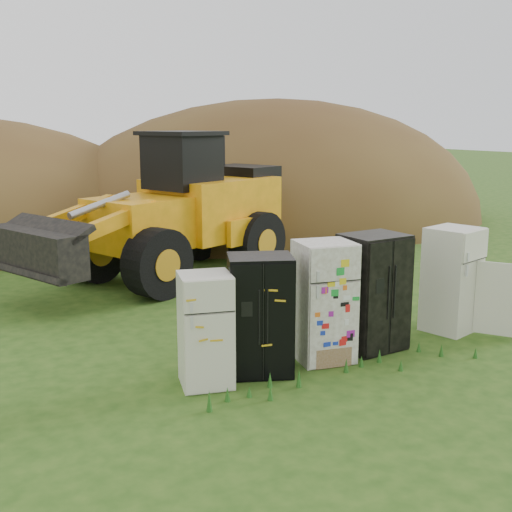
{
  "coord_description": "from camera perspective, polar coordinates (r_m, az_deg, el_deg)",
  "views": [
    {
      "loc": [
        -6.15,
        -7.7,
        3.62
      ],
      "look_at": [
        -0.57,
        2.0,
        1.27
      ],
      "focal_mm": 45.0,
      "sensor_mm": 36.0,
      "label": 1
    }
  ],
  "objects": [
    {
      "name": "fridge_open_door",
      "position": [
        11.72,
        17.01,
        -2.01
      ],
      "size": [
        0.99,
        0.94,
        1.83
      ],
      "primitive_type": null,
      "rotation": [
        0.0,
        0.0,
        0.24
      ],
      "color": "beige",
      "rests_on": "ground"
    },
    {
      "name": "wheel_loader",
      "position": [
        14.72,
        -8.91,
        4.23
      ],
      "size": [
        7.6,
        5.11,
        3.41
      ],
      "primitive_type": null,
      "rotation": [
        0.0,
        0.0,
        0.35
      ],
      "color": "orange",
      "rests_on": "ground"
    },
    {
      "name": "fridge_black_side",
      "position": [
        9.32,
        0.37,
        -5.26
      ],
      "size": [
        1.13,
        1.03,
        1.75
      ],
      "primitive_type": null,
      "rotation": [
        0.0,
        0.0,
        -0.42
      ],
      "color": "black",
      "rests_on": "ground"
    },
    {
      "name": "dirt_mound_back",
      "position": [
        27.19,
        -15.76,
        3.76
      ],
      "size": [
        16.22,
        10.81,
        4.98
      ],
      "primitive_type": "ellipsoid",
      "color": "#4C3018",
      "rests_on": "ground"
    },
    {
      "name": "fridge_dark_mid",
      "position": [
        10.48,
        10.33,
        -3.17
      ],
      "size": [
        0.99,
        0.81,
        1.88
      ],
      "primitive_type": null,
      "rotation": [
        0.0,
        0.0,
        0.03
      ],
      "color": "black",
      "rests_on": "ground"
    },
    {
      "name": "fridge_sticker",
      "position": [
        9.88,
        6.06,
        -4.03
      ],
      "size": [
        0.97,
        0.92,
        1.86
      ],
      "primitive_type": null,
      "rotation": [
        0.0,
        0.0,
        -0.21
      ],
      "color": "white",
      "rests_on": "ground"
    },
    {
      "name": "dirt_mound_right",
      "position": [
        23.93,
        1.89,
        3.15
      ],
      "size": [
        16.91,
        12.4,
        8.88
      ],
      "primitive_type": "ellipsoid",
      "color": "#4C3018",
      "rests_on": "ground"
    },
    {
      "name": "fridge_leftmost",
      "position": [
        8.96,
        -4.5,
        -6.56
      ],
      "size": [
        0.86,
        0.84,
        1.59
      ],
      "primitive_type": null,
      "rotation": [
        0.0,
        0.0,
        -0.27
      ],
      "color": "beige",
      "rests_on": "ground"
    },
    {
      "name": "ground",
      "position": [
        10.5,
        8.24,
        -8.45
      ],
      "size": [
        120.0,
        120.0,
        0.0
      ],
      "primitive_type": "plane",
      "color": "#234712",
      "rests_on": "ground"
    }
  ]
}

